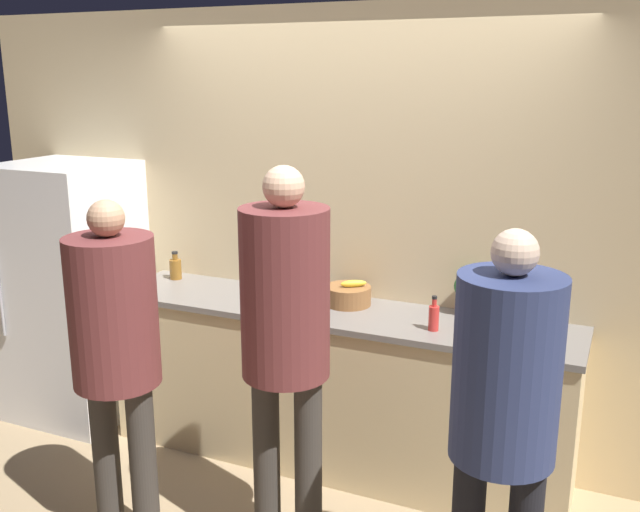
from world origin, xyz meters
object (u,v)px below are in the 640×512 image
(person_left, at_px, (115,337))
(person_center, at_px, (285,322))
(refrigerator, at_px, (72,291))
(bottle_amber, at_px, (176,268))
(person_right, at_px, (504,401))
(bottle_dark, at_px, (260,288))
(potted_plant, at_px, (466,293))
(fruit_bowl, at_px, (348,295))
(cup_red, at_px, (478,327))
(cup_white, at_px, (481,319))
(bottle_red, at_px, (434,317))
(utensil_crock, at_px, (511,310))

(person_left, xyz_separation_m, person_center, (0.76, 0.25, 0.10))
(refrigerator, height_order, bottle_amber, refrigerator)
(refrigerator, height_order, person_right, person_right)
(person_center, bearing_deg, bottle_dark, 125.58)
(refrigerator, relative_size, potted_plant, 7.39)
(fruit_bowl, bearing_deg, person_right, -45.93)
(person_left, bearing_deg, cup_red, 31.32)
(fruit_bowl, relative_size, potted_plant, 1.15)
(bottle_amber, bearing_deg, person_center, -36.50)
(person_right, distance_m, bottle_dark, 1.85)
(person_center, xyz_separation_m, bottle_dark, (-0.55, 0.77, -0.12))
(bottle_amber, relative_size, cup_red, 1.78)
(fruit_bowl, xyz_separation_m, cup_red, (0.78, -0.22, -0.01))
(bottle_amber, height_order, potted_plant, potted_plant)
(fruit_bowl, bearing_deg, person_left, -122.46)
(cup_white, bearing_deg, person_center, -131.31)
(person_center, relative_size, potted_plant, 8.13)
(bottle_amber, bearing_deg, bottle_dark, -12.40)
(bottle_red, bearing_deg, bottle_dark, 174.86)
(bottle_amber, distance_m, cup_red, 2.00)
(fruit_bowl, distance_m, bottle_red, 0.59)
(person_center, xyz_separation_m, person_right, (1.01, -0.21, -0.10))
(person_center, bearing_deg, fruit_bowl, 92.88)
(refrigerator, bearing_deg, cup_white, 2.43)
(utensil_crock, relative_size, bottle_red, 1.70)
(cup_red, bearing_deg, bottle_amber, 172.68)
(person_left, xyz_separation_m, cup_red, (1.50, 0.91, -0.04))
(fruit_bowl, distance_m, bottle_dark, 0.52)
(cup_white, xyz_separation_m, cup_red, (0.02, -0.15, 0.01))
(person_center, distance_m, potted_plant, 1.16)
(cup_white, height_order, cup_red, cup_red)
(person_right, xyz_separation_m, cup_red, (-0.28, 0.88, -0.05))
(person_right, bearing_deg, bottle_dark, 147.97)
(refrigerator, bearing_deg, person_right, -17.39)
(bottle_red, height_order, potted_plant, potted_plant)
(refrigerator, xyz_separation_m, cup_white, (2.63, 0.11, 0.15))
(person_left, distance_m, bottle_red, 1.57)
(utensil_crock, relative_size, cup_red, 3.08)
(person_left, relative_size, potted_plant, 7.41)
(person_center, xyz_separation_m, bottle_amber, (-1.24, 0.92, -0.12))
(potted_plant, bearing_deg, person_left, -137.98)
(person_right, height_order, cup_white, person_right)
(person_left, relative_size, person_center, 0.91)
(bottle_amber, bearing_deg, person_left, -67.63)
(cup_white, bearing_deg, utensil_crock, 39.48)
(fruit_bowl, relative_size, cup_red, 2.58)
(bottle_dark, bearing_deg, refrigerator, -177.44)
(utensil_crock, distance_m, cup_white, 0.18)
(utensil_crock, height_order, bottle_dark, utensil_crock)
(fruit_bowl, height_order, potted_plant, potted_plant)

